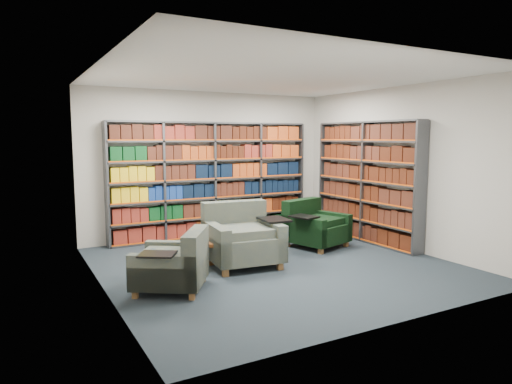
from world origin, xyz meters
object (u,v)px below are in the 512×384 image
chair_teal_front (177,266)px  coffee_table (221,244)px  chair_green_right (313,228)px  chair_teal_left (241,240)px

chair_teal_front → coffee_table: bearing=39.7°
chair_green_right → coffee_table: bearing=-171.2°
chair_teal_front → coffee_table: chair_teal_front is taller
chair_green_right → chair_teal_front: chair_green_right is taller
chair_green_right → chair_teal_front: bearing=-159.0°
chair_teal_front → coffee_table: size_ratio=1.38×
chair_green_right → chair_teal_front: 3.11m
chair_green_right → chair_teal_left: bearing=-165.5°
chair_teal_left → chair_green_right: chair_teal_left is taller
chair_teal_left → chair_teal_front: size_ratio=1.09×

